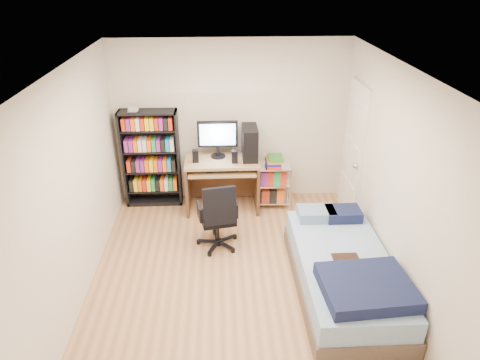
{
  "coord_description": "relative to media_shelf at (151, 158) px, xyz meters",
  "views": [
    {
      "loc": [
        -0.17,
        -4.15,
        3.42
      ],
      "look_at": [
        0.06,
        0.4,
        1.1
      ],
      "focal_mm": 32.0,
      "sensor_mm": 36.0,
      "label": 1
    }
  ],
  "objects": [
    {
      "name": "room",
      "position": [
        1.22,
        -1.84,
        0.47
      ],
      "size": [
        3.58,
        4.08,
        2.58
      ],
      "color": "tan",
      "rests_on": "ground"
    },
    {
      "name": "media_shelf",
      "position": [
        0.0,
        0.0,
        0.0
      ],
      "size": [
        0.85,
        0.28,
        1.57
      ],
      "color": "black",
      "rests_on": "room"
    },
    {
      "name": "computer_desk",
      "position": [
        1.18,
        -0.17,
        -0.03
      ],
      "size": [
        1.09,
        0.63,
        1.38
      ],
      "color": "tan",
      "rests_on": "room"
    },
    {
      "name": "office_chair",
      "position": [
        1.0,
        -1.25,
        -0.47
      ],
      "size": [
        0.67,
        0.67,
        0.97
      ],
      "rotation": [
        0.0,
        0.0,
        0.19
      ],
      "color": "black",
      "rests_on": "room"
    },
    {
      "name": "wire_cart",
      "position": [
        1.85,
        -0.17,
        -0.23
      ],
      "size": [
        0.54,
        0.4,
        0.84
      ],
      "rotation": [
        0.0,
        0.0,
        -0.05
      ],
      "color": "white",
      "rests_on": "room"
    },
    {
      "name": "bed",
      "position": [
        2.43,
        -2.19,
        -0.51
      ],
      "size": [
        1.04,
        2.09,
        0.6
      ],
      "color": "brown",
      "rests_on": "room"
    },
    {
      "name": "door",
      "position": [
        2.94,
        -0.49,
        0.22
      ],
      "size": [
        0.12,
        0.8,
        2.0
      ],
      "color": "white",
      "rests_on": "room"
    }
  ]
}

